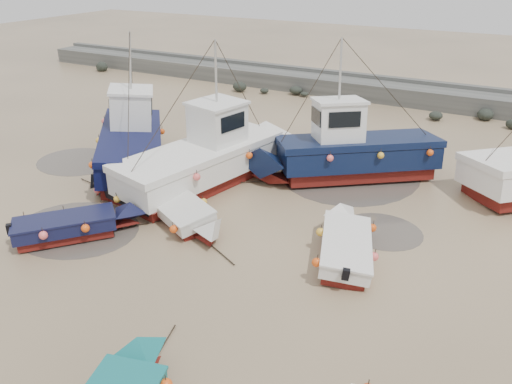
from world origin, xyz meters
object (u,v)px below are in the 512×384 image
cabin_boat_1 (211,155)px  dinghy_6 (344,241)px  cabin_boat_0 (129,139)px  dinghy_4 (129,190)px  person (201,170)px  dinghy_5 (185,212)px  cabin_boat_2 (345,151)px  dinghy_1 (75,223)px

cabin_boat_1 → dinghy_6: bearing=-8.7°
dinghy_6 → cabin_boat_0: (-11.95, 2.86, 0.77)m
dinghy_4 → cabin_boat_1: (1.95, 3.33, 0.75)m
dinghy_6 → cabin_boat_0: cabin_boat_0 is taller
person → cabin_boat_1: bearing=102.6°
dinghy_5 → cabin_boat_1: cabin_boat_1 is taller
dinghy_4 → dinghy_6: bearing=-77.0°
cabin_boat_0 → cabin_boat_2: bearing=-20.2°
dinghy_1 → dinghy_5: size_ratio=0.92×
dinghy_6 → cabin_boat_2: size_ratio=0.64×
cabin_boat_1 → person: bearing=156.8°
dinghy_6 → cabin_boat_2: 6.64m
dinghy_5 → cabin_boat_2: size_ratio=0.58×
cabin_boat_2 → dinghy_1: bearing=108.4°
dinghy_5 → cabin_boat_1: bearing=-135.1°
dinghy_4 → dinghy_5: (3.21, -0.48, 0.00)m
cabin_boat_1 → person: size_ratio=6.17×
cabin_boat_2 → dinghy_6: bearing=163.1°
dinghy_4 → cabin_boat_2: size_ratio=0.62×
cabin_boat_0 → dinghy_5: bearing=-71.4°
dinghy_1 → cabin_boat_2: size_ratio=0.53×
cabin_boat_0 → cabin_boat_2: (9.75, 3.35, 0.02)m
dinghy_4 → person: 4.31m
cabin_boat_0 → dinghy_4: bearing=-89.3°
dinghy_6 → person: bearing=137.6°
cabin_boat_0 → cabin_boat_1: 4.65m
dinghy_4 → cabin_boat_2: bearing=-36.3°
cabin_boat_0 → cabin_boat_2: same height
dinghy_5 → person: bearing=-125.8°
cabin_boat_1 → person: (-1.20, 0.88, -1.31)m
cabin_boat_0 → person: size_ratio=5.17×
dinghy_4 → cabin_boat_0: (-2.70, 3.24, 0.76)m
dinghy_5 → cabin_boat_2: 8.09m
dinghy_1 → cabin_boat_1: cabin_boat_1 is taller
cabin_boat_0 → cabin_boat_1: same height
cabin_boat_1 → dinghy_4: bearing=-107.1°
dinghy_4 → dinghy_5: 3.24m
dinghy_4 → cabin_boat_1: size_ratio=0.51×
dinghy_5 → dinghy_6: (6.04, 0.87, -0.01)m
dinghy_5 → person: 5.33m
dinghy_6 → cabin_boat_2: (-2.21, 6.21, 0.78)m
dinghy_1 → person: dinghy_1 is taller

